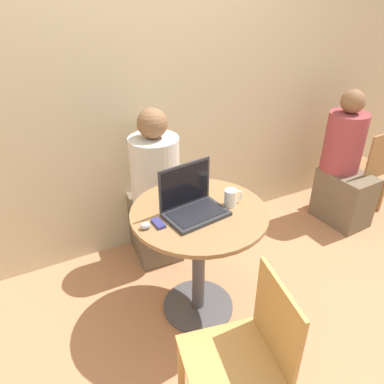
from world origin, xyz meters
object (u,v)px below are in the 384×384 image
object	(u,v)px
chair_empty	(245,359)
person_seated	(154,199)
laptop	(192,203)
cell_phone	(158,223)

from	to	relation	value
chair_empty	person_seated	distance (m)	1.35
laptop	chair_empty	bearing A→B (deg)	-98.74
chair_empty	person_seated	xyz separation A→B (m)	(0.13, 1.34, 0.05)
laptop	person_seated	distance (m)	0.71
laptop	person_seated	world-z (taller)	person_seated
chair_empty	cell_phone	bearing A→B (deg)	98.19
laptop	chair_empty	world-z (taller)	laptop
chair_empty	person_seated	size ratio (longest dim) A/B	0.71
laptop	cell_phone	size ratio (longest dim) A/B	3.59
cell_phone	chair_empty	size ratio (longest dim) A/B	0.12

